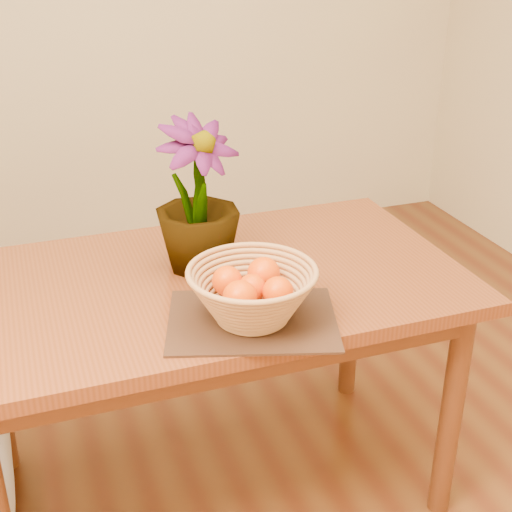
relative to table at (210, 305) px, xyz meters
name	(u,v)px	position (x,y,z in m)	size (l,w,h in m)	color
table	(210,305)	(0.00, 0.00, 0.00)	(1.40, 0.80, 0.75)	brown
placemat	(252,320)	(0.03, -0.26, 0.09)	(0.41, 0.31, 0.01)	#392214
wicker_basket	(252,296)	(0.03, -0.26, 0.16)	(0.32, 0.32, 0.13)	tan
orange_pile	(252,286)	(0.03, -0.26, 0.19)	(0.18, 0.18, 0.08)	#FF4C04
potted_plant	(197,197)	(-0.01, 0.08, 0.30)	(0.24, 0.24, 0.42)	#1C3F12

